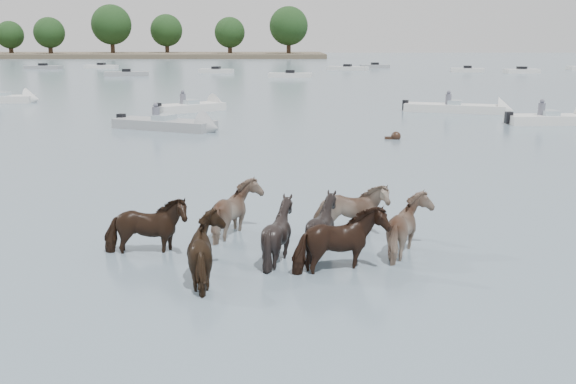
{
  "coord_description": "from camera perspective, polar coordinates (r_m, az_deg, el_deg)",
  "views": [
    {
      "loc": [
        0.25,
        -12.05,
        4.41
      ],
      "look_at": [
        0.36,
        2.11,
        1.1
      ],
      "focal_mm": 41.01,
      "sensor_mm": 36.0,
      "label": 1
    }
  ],
  "objects": [
    {
      "name": "ground",
      "position": [
        12.84,
        -1.55,
        -6.95
      ],
      "size": [
        400.0,
        400.0,
        0.0
      ],
      "primitive_type": "plane",
      "color": "#4B5F6B",
      "rests_on": "ground"
    },
    {
      "name": "pony_herd",
      "position": [
        13.7,
        0.07,
        -3.51
      ],
      "size": [
        7.17,
        4.64,
        1.56
      ],
      "color": "black",
      "rests_on": "ground"
    },
    {
      "name": "swimming_pony",
      "position": [
        30.04,
        9.25,
        4.75
      ],
      "size": [
        0.72,
        0.44,
        0.44
      ],
      "color": "black",
      "rests_on": "ground"
    },
    {
      "name": "motorboat_a",
      "position": [
        41.86,
        -7.66,
        7.32
      ],
      "size": [
        4.77,
        4.24,
        1.92
      ],
      "rotation": [
        0.0,
        0.0,
        0.67
      ],
      "color": "silver",
      "rests_on": "ground"
    },
    {
      "name": "motorboat_b",
      "position": [
        33.04,
        -9.53,
        5.71
      ],
      "size": [
        5.86,
        3.8,
        1.92
      ],
      "rotation": [
        0.0,
        0.0,
        -0.42
      ],
      "color": "gray",
      "rests_on": "ground"
    },
    {
      "name": "motorboat_c",
      "position": [
        41.93,
        15.35,
        6.97
      ],
      "size": [
        6.63,
        3.55,
        1.92
      ],
      "rotation": [
        0.0,
        0.0,
        -0.32
      ],
      "color": "silver",
      "rests_on": "ground"
    },
    {
      "name": "motorboat_d",
      "position": [
        37.85,
        22.63,
        5.82
      ],
      "size": [
        4.91,
        1.74,
        1.92
      ],
      "rotation": [
        0.0,
        0.0,
        0.03
      ],
      "color": "silver",
      "rests_on": "ground"
    },
    {
      "name": "motorboat_f",
      "position": [
        50.84,
        -22.7,
        7.44
      ],
      "size": [
        4.73,
        1.76,
        1.92
      ],
      "rotation": [
        0.0,
        0.0,
        0.04
      ],
      "color": "silver",
      "rests_on": "ground"
    },
    {
      "name": "distant_flotilla",
      "position": [
        88.58,
        -2.05,
        10.48
      ],
      "size": [
        101.18,
        28.34,
        0.93
      ],
      "color": "silver",
      "rests_on": "ground"
    }
  ]
}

